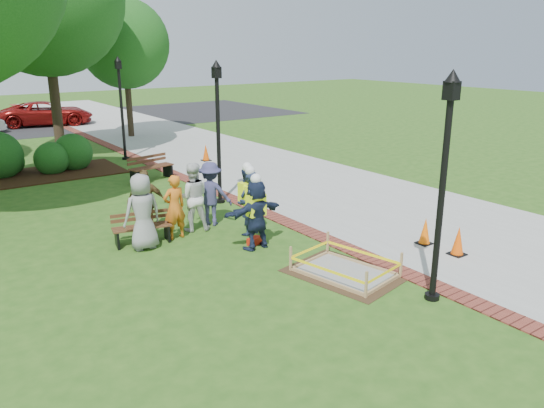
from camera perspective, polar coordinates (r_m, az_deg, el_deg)
ground at (r=11.82m, az=1.42°, el=-6.41°), size 100.00×100.00×0.00m
sidewalk at (r=22.45m, az=-3.72°, el=4.71°), size 6.00×60.00×0.02m
brick_edging at (r=20.96m, az=-11.29°, el=3.58°), size 0.50×60.00×0.03m
mulch_bed at (r=21.49m, az=-25.16°, el=2.64°), size 7.00×3.00×0.05m
parking_lot at (r=36.58m, az=-25.15°, el=7.79°), size 36.00×12.00×0.01m
wet_concrete_pad at (r=11.32m, az=7.86°, el=-6.37°), size 2.13×2.59×0.55m
bench_near at (r=13.28m, az=-13.77°, el=-3.16°), size 1.46×0.73×0.75m
bench_far at (r=19.47m, az=-12.81°, el=3.29°), size 1.69×0.86×0.87m
cone_front at (r=12.86m, az=19.38°, el=-3.84°), size 0.35×0.35×0.70m
cone_back at (r=13.33m, az=16.14°, el=-2.89°), size 0.34×0.34×0.67m
cone_far at (r=22.43m, az=-7.13°, el=5.46°), size 0.36×0.36×0.71m
toolbox at (r=12.89m, az=-1.91°, el=-3.99°), size 0.40×0.29×0.18m
lamp_near at (r=9.89m, az=17.99°, el=3.29°), size 0.28×0.28×4.26m
lamp_mid at (r=15.90m, az=-5.84°, el=8.77°), size 0.28×0.28×4.26m
lamp_far at (r=23.15m, az=-15.94°, el=10.67°), size 0.28×0.28×4.26m
tree_right at (r=29.23m, az=-15.59°, el=16.27°), size 4.55×4.55×7.04m
shrub_b at (r=21.99m, az=-27.20°, el=2.61°), size 1.81×1.81×1.81m
shrub_c at (r=21.82m, az=-22.47°, el=3.09°), size 1.28×1.28×1.28m
shrub_d at (r=22.32m, az=-20.47°, el=3.59°), size 1.49×1.49×1.49m
shrub_e at (r=22.49m, az=-26.18°, el=3.02°), size 1.01×1.01×1.01m
casual_person_a at (r=12.73m, az=-13.77°, el=-0.84°), size 0.59×0.39×1.82m
casual_person_b at (r=13.29m, az=-10.44°, el=-0.34°), size 0.54×0.37×1.62m
casual_person_c at (r=13.79m, az=-8.56°, el=0.74°), size 0.67×0.55×1.79m
casual_person_d at (r=13.85m, az=-13.35°, el=0.22°), size 0.62×0.54×1.65m
casual_person_e at (r=14.16m, az=-6.62°, el=1.08°), size 0.65×0.63×1.72m
hivis_worker_a at (r=12.40m, az=-1.72°, el=-0.83°), size 0.55×0.36×1.82m
hivis_worker_b at (r=13.32m, az=-2.35°, el=0.34°), size 0.58×0.42×1.80m
hivis_worker_c at (r=13.39m, az=-2.65°, el=0.56°), size 0.65×0.57×1.87m
parked_car_c at (r=35.43m, az=-22.90°, el=7.81°), size 3.16×5.19×1.58m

